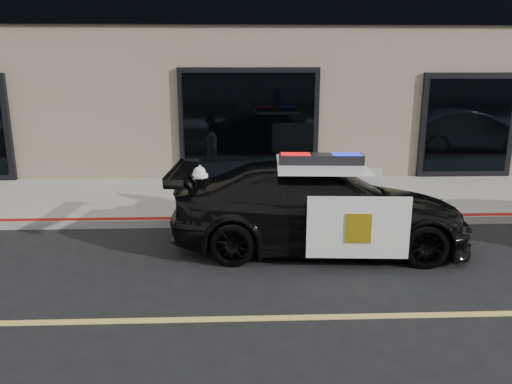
{
  "coord_description": "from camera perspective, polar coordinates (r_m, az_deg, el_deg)",
  "views": [
    {
      "loc": [
        -1.31,
        -5.39,
        2.96
      ],
      "look_at": [
        -1.01,
        2.2,
        1.0
      ],
      "focal_mm": 35.0,
      "sensor_mm": 36.0,
      "label": 1
    }
  ],
  "objects": [
    {
      "name": "ground",
      "position": [
        6.29,
        10.36,
        -13.87
      ],
      "size": [
        120.0,
        120.0,
        0.0
      ],
      "primitive_type": "plane",
      "color": "black",
      "rests_on": "ground"
    },
    {
      "name": "sidewalk_n",
      "position": [
        11.1,
        4.61,
        -0.64
      ],
      "size": [
        60.0,
        3.5,
        0.15
      ],
      "primitive_type": "cube",
      "color": "gray",
      "rests_on": "ground"
    },
    {
      "name": "police_car",
      "position": [
        8.2,
        7.27,
        -1.63
      ],
      "size": [
        2.58,
        5.05,
        1.57
      ],
      "color": "black",
      "rests_on": "ground"
    },
    {
      "name": "fire_hydrant",
      "position": [
        10.04,
        -6.43,
        0.49
      ],
      "size": [
        0.39,
        0.54,
        0.85
      ],
      "color": "white",
      "rests_on": "sidewalk_n"
    }
  ]
}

